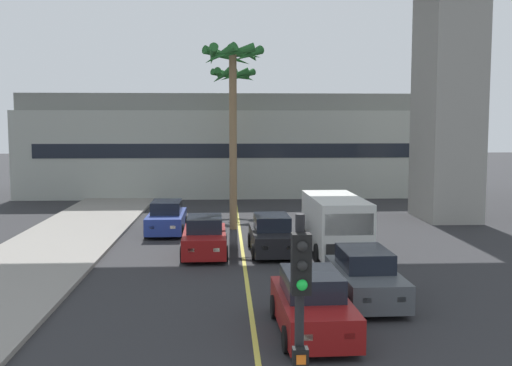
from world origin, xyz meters
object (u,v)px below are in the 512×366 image
palm_tree_near_median (233,99)px  car_queue_fifth (272,236)px  car_queue_second (205,237)px  car_queue_fourth (312,305)px  traffic_light_median_near (300,332)px  car_queue_third (167,218)px  car_queue_front (365,277)px  palm_tree_mid_median (233,79)px  delivery_van (335,223)px

palm_tree_near_median → car_queue_fifth: bearing=-85.0°
car_queue_second → car_queue_fourth: (3.04, -9.42, 0.00)m
traffic_light_median_near → palm_tree_near_median: bearing=90.6°
car_queue_third → car_queue_fourth: 15.38m
traffic_light_median_near → car_queue_third: bearing=99.7°
car_queue_front → car_queue_fourth: size_ratio=1.00×
traffic_light_median_near → palm_tree_mid_median: palm_tree_mid_median is taller
car_queue_front → delivery_van: size_ratio=0.78×
car_queue_fourth → palm_tree_mid_median: 16.97m
car_queue_fifth → palm_tree_mid_median: palm_tree_mid_median is taller
car_queue_second → delivery_van: 5.34m
palm_tree_near_median → delivery_van: bearing=-76.3°
car_queue_front → palm_tree_near_median: size_ratio=0.46×
car_queue_front → car_queue_fifth: bearing=108.0°
car_queue_front → palm_tree_near_median: (-3.62, 22.55, 6.21)m
palm_tree_near_median → palm_tree_mid_median: size_ratio=0.97×
car_queue_front → car_queue_second: size_ratio=1.00×
traffic_light_median_near → palm_tree_near_median: size_ratio=0.47×
delivery_van → car_queue_fifth: bearing=170.6°
palm_tree_mid_median → car_queue_second: bearing=-101.8°
car_queue_third → traffic_light_median_near: size_ratio=0.98×
car_queue_third → delivery_van: (7.33, -5.27, 0.57)m
car_queue_front → car_queue_fifth: 7.32m
car_queue_front → car_queue_fifth: size_ratio=1.00×
car_queue_third → traffic_light_median_near: bearing=-80.3°
palm_tree_near_median → palm_tree_mid_median: (-0.15, -9.82, 0.59)m
delivery_van → palm_tree_near_median: (-3.90, 16.01, 5.64)m
car_queue_second → palm_tree_near_median: 17.08m
car_queue_second → car_queue_third: bearing=111.6°
palm_tree_near_median → palm_tree_mid_median: palm_tree_mid_median is taller
delivery_van → palm_tree_mid_median: palm_tree_mid_median is taller
car_queue_front → traffic_light_median_near: bearing=-107.5°
car_queue_front → palm_tree_mid_median: palm_tree_mid_median is taller
delivery_van → car_queue_fourth: bearing=-103.8°
car_queue_fourth → car_queue_second: bearing=107.9°
car_queue_fifth → palm_tree_near_median: 16.84m
car_queue_fourth → delivery_van: delivery_van is taller
car_queue_second → palm_tree_near_median: size_ratio=0.46×
car_queue_front → delivery_van: (0.28, 6.54, 0.57)m
car_queue_second → car_queue_fifth: 2.78m
car_queue_third → car_queue_second: bearing=-68.4°
car_queue_fifth → traffic_light_median_near: (-0.99, -17.29, 1.99)m
car_queue_second → palm_tree_mid_median: (1.26, 6.03, 6.80)m
traffic_light_median_near → car_queue_front: bearing=72.5°
traffic_light_median_near → palm_tree_near_median: (-0.36, 32.88, 4.22)m
car_queue_front → traffic_light_median_near: traffic_light_median_near is taller
car_queue_second → car_queue_fifth: same height
car_queue_front → delivery_van: delivery_van is taller
car_queue_second → traffic_light_median_near: traffic_light_median_near is taller
delivery_van → traffic_light_median_near: size_ratio=1.26×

